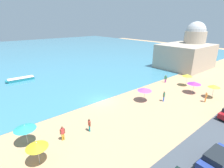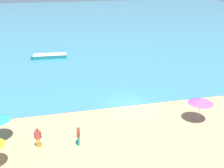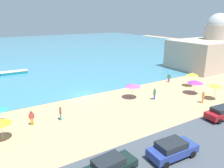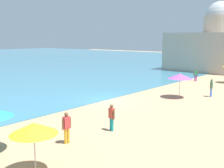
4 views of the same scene
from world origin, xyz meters
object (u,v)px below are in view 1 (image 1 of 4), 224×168
object	(u,v)px
beach_umbrella_2	(187,75)
beach_umbrella_8	(214,86)
beach_umbrella_7	(25,127)
bather_4	(164,96)
bather_2	(206,97)
skiff_nearshore	(21,79)
bather_3	(63,132)
beach_umbrella_1	(145,89)
bather_1	(89,124)
beach_umbrella_4	(37,145)
bather_0	(166,78)
harbor_fortress	(188,52)
beach_umbrella_6	(194,83)
parked_car_0	(218,160)

from	to	relation	value
beach_umbrella_2	beach_umbrella_8	world-z (taller)	beach_umbrella_2
beach_umbrella_7	bather_4	xyz separation A→B (m)	(20.11, -3.17, -1.06)
bather_2	bather_4	world-z (taller)	bather_2
beach_umbrella_7	bather_2	xyz separation A→B (m)	(25.02, -7.66, -1.06)
beach_umbrella_7	skiff_nearshore	world-z (taller)	beach_umbrella_7
bather_4	beach_umbrella_8	bearing A→B (deg)	-31.15
beach_umbrella_2	bather_3	world-z (taller)	beach_umbrella_2
bather_3	beach_umbrella_1	bearing A→B (deg)	3.35
beach_umbrella_1	bather_4	world-z (taller)	beach_umbrella_1
bather_1	skiff_nearshore	distance (m)	25.49
beach_umbrella_4	bather_4	distance (m)	20.09
beach_umbrella_1	bather_3	bearing A→B (deg)	-176.65
beach_umbrella_7	bather_0	bearing A→B (deg)	4.14
bather_3	harbor_fortress	distance (m)	42.36
bather_2	harbor_fortress	xyz separation A→B (m)	(19.61, 13.87, 3.23)
beach_umbrella_6	bather_4	bearing A→B (deg)	168.94
beach_umbrella_4	bather_1	bearing A→B (deg)	10.91
beach_umbrella_2	skiff_nearshore	distance (m)	35.21
beach_umbrella_7	bather_1	world-z (taller)	beach_umbrella_7
beach_umbrella_6	skiff_nearshore	size ratio (longest dim) A/B	0.41
beach_umbrella_7	bather_1	xyz separation A→B (m)	(6.31, -2.38, -1.10)
beach_umbrella_8	bather_1	xyz separation A→B (m)	(-21.27, 5.31, -1.22)
beach_umbrella_2	bather_3	distance (m)	26.64
bather_4	beach_umbrella_6	bearing A→B (deg)	-11.06
beach_umbrella_6	bather_1	xyz separation A→B (m)	(-20.81, 2.16, -1.04)
beach_umbrella_4	skiff_nearshore	xyz separation A→B (m)	(4.88, 26.65, -1.63)
bather_2	parked_car_0	world-z (taller)	bather_2
beach_umbrella_6	harbor_fortress	xyz separation A→B (m)	(17.51, 10.75, 2.23)
beach_umbrella_4	bather_0	xyz separation A→B (m)	(28.26, 5.63, -1.08)
beach_umbrella_4	skiff_nearshore	world-z (taller)	beach_umbrella_4
beach_umbrella_1	bather_0	xyz separation A→B (m)	(10.57, 3.10, -1.14)
bather_2	skiff_nearshore	bearing A→B (deg)	123.18
bather_2	parked_car_0	xyz separation A→B (m)	(-12.98, -6.63, -0.10)
bather_3	beach_umbrella_6	bearing A→B (deg)	-6.29
bather_1	beach_umbrella_8	bearing A→B (deg)	-14.02
beach_umbrella_4	bather_0	size ratio (longest dim) A/B	1.40
bather_2	beach_umbrella_2	bearing A→B (deg)	50.84
bather_2	parked_car_0	size ratio (longest dim) A/B	0.39
beach_umbrella_1	bather_4	xyz separation A→B (m)	(2.37, -2.12, -1.08)
beach_umbrella_1	bather_2	bearing A→B (deg)	-42.25
beach_umbrella_1	bather_0	distance (m)	11.07
bather_0	beach_umbrella_4	bearing A→B (deg)	-168.72
bather_2	beach_umbrella_7	bearing A→B (deg)	162.97
beach_umbrella_1	skiff_nearshore	bearing A→B (deg)	117.97
bather_0	bather_1	xyz separation A→B (m)	(-21.99, -4.43, 0.01)
skiff_nearshore	harbor_fortress	bearing A→B (deg)	-23.01
beach_umbrella_7	bather_0	xyz separation A→B (m)	(28.31, 2.05, -1.11)
beach_umbrella_1	beach_umbrella_4	world-z (taller)	beach_umbrella_1
beach_umbrella_7	beach_umbrella_4	bearing A→B (deg)	-89.19
beach_umbrella_2	harbor_fortress	world-z (taller)	harbor_fortress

